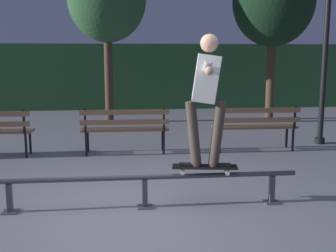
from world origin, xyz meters
name	(u,v)px	position (x,y,z in m)	size (l,w,h in m)	color
ground_plane	(146,216)	(0.00, 0.00, 0.00)	(90.00, 90.00, 0.00)	gray
hedge_backdrop	(131,76)	(0.00, 10.08, 1.09)	(24.00, 1.20, 2.19)	#2D5B33
grind_rail	(145,183)	(0.00, 0.30, 0.31)	(3.69, 0.18, 0.40)	#47474C
skateboard	(205,167)	(0.72, 0.30, 0.48)	(0.80, 0.32, 0.09)	black
skateboarder	(206,89)	(0.73, 0.29, 1.41)	(0.63, 1.39, 1.56)	black
park_bench_left_center	(125,126)	(-0.22, 3.05, 0.54)	(1.61, 0.43, 0.88)	black
park_bench_right_center	(256,123)	(2.24, 3.05, 0.54)	(1.61, 0.43, 0.88)	black
tree_far_right	(274,2)	(3.70, 6.45, 3.19)	(2.14, 2.14, 4.39)	#4C3828
lamp_post_right	(327,21)	(3.78, 3.59, 2.48)	(0.32, 0.32, 3.90)	black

